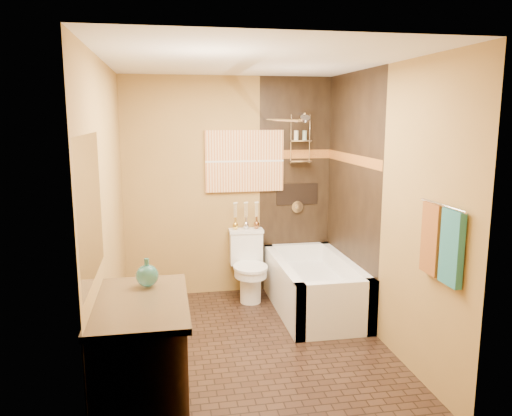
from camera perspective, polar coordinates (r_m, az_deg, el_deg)
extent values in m
plane|color=black|center=(4.69, -0.40, -15.57)|extent=(3.00, 3.00, 0.00)
cube|color=#A57D40|center=(4.25, -16.57, -0.92)|extent=(0.02, 3.00, 2.50)
cube|color=#A57D40|center=(4.64, 14.32, 0.14)|extent=(0.02, 3.00, 2.50)
cube|color=#A57D40|center=(5.75, -3.03, 2.39)|extent=(2.40, 0.02, 2.50)
cube|color=#A57D40|center=(2.86, 4.85, -5.95)|extent=(2.40, 0.02, 2.50)
plane|color=silver|center=(4.23, -0.45, 16.48)|extent=(3.00, 3.00, 0.00)
cube|color=black|center=(5.89, 4.49, 2.56)|extent=(0.85, 0.01, 2.50)
cube|color=black|center=(5.32, 10.84, 1.56)|extent=(0.01, 1.50, 2.50)
cube|color=brown|center=(5.84, 4.57, 6.15)|extent=(0.85, 0.01, 0.10)
cube|color=brown|center=(5.27, 10.88, 5.53)|extent=(0.01, 1.50, 0.10)
cube|color=black|center=(5.90, 4.73, 1.60)|extent=(0.50, 0.01, 0.25)
cylinder|color=silver|center=(5.70, 5.22, 10.66)|extent=(0.02, 0.26, 0.02)
cylinder|color=silver|center=(5.56, 5.63, 10.15)|extent=(0.11, 0.11, 0.09)
cylinder|color=silver|center=(5.91, 4.75, 0.14)|extent=(0.14, 0.02, 0.14)
cylinder|color=silver|center=(5.02, 2.61, 10.04)|extent=(0.03, 1.55, 0.03)
cylinder|color=silver|center=(3.67, 20.56, 0.29)|extent=(0.02, 0.55, 0.02)
cube|color=#216B6F|center=(3.63, 21.47, -4.27)|extent=(0.05, 0.22, 0.52)
cube|color=brown|center=(3.84, 19.44, -3.34)|extent=(0.05, 0.22, 0.52)
cube|color=#D06931|center=(5.71, -1.31, 5.38)|extent=(0.90, 0.04, 0.70)
cube|color=white|center=(3.23, -18.40, -0.01)|extent=(0.01, 1.00, 0.90)
cube|color=white|center=(4.81, 9.11, -11.42)|extent=(0.80, 0.10, 0.55)
cube|color=white|center=(6.07, 4.68, -6.64)|extent=(0.80, 0.10, 0.55)
cube|color=white|center=(5.34, 2.98, -9.03)|extent=(0.10, 1.50, 0.55)
cube|color=white|center=(5.54, 10.12, -8.46)|extent=(0.10, 1.50, 0.55)
cube|color=white|center=(5.46, 6.60, -9.75)|extent=(0.64, 1.34, 0.35)
cube|color=white|center=(5.81, -1.14, -4.59)|extent=(0.38, 0.18, 0.37)
cube|color=white|center=(5.76, -1.14, -2.62)|extent=(0.40, 0.20, 0.04)
cylinder|color=white|center=(5.64, -0.63, -8.91)|extent=(0.23, 0.23, 0.37)
cylinder|color=white|center=(5.59, -0.64, -7.30)|extent=(0.36, 0.36, 0.10)
cylinder|color=white|center=(5.57, -0.64, -6.77)|extent=(0.38, 0.38, 0.03)
cube|color=black|center=(3.55, -12.95, -17.26)|extent=(0.58, 0.95, 0.84)
cube|color=black|center=(3.37, -13.09, -10.58)|extent=(0.61, 1.00, 0.04)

